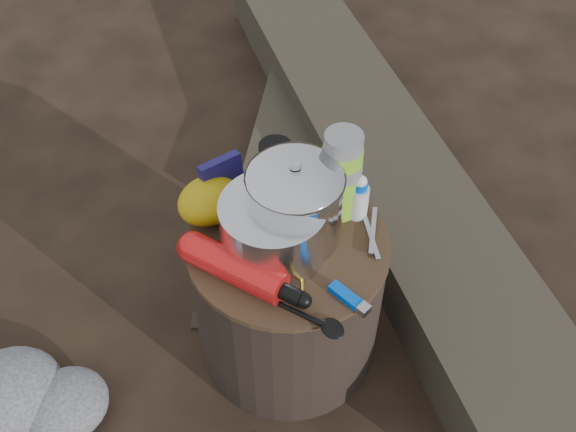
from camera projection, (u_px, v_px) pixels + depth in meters
ground at (288, 342)px, 1.74m from camera, size 60.00×60.00×0.00m
stump at (288, 296)px, 1.60m from camera, size 0.43×0.43×0.40m
log_main at (375, 154)px, 2.09m from camera, size 0.96×2.02×0.17m
log_small at (297, 93)px, 2.35m from camera, size 0.93×0.92×0.09m
foil_windscreen at (273, 228)px, 1.38m from camera, size 0.22×0.22×0.13m
camping_pot at (295, 201)px, 1.39m from camera, size 0.20×0.20×0.20m
fuel_bottle at (236, 268)px, 1.36m from camera, size 0.17×0.28×0.07m
thermos at (341, 174)px, 1.43m from camera, size 0.08×0.08×0.21m
travel_mug at (276, 164)px, 1.53m from camera, size 0.07×0.07×0.11m
stuff_sack at (209, 200)px, 1.46m from camera, size 0.14×0.12×0.10m
food_pouch at (223, 183)px, 1.48m from camera, size 0.10×0.02×0.12m
lighter at (346, 295)px, 1.34m from camera, size 0.04×0.10×0.02m
pot_grabber at (371, 235)px, 1.45m from camera, size 0.11×0.13×0.01m
spork at (298, 312)px, 1.32m from camera, size 0.10×0.16×0.01m
squeeze_bottle at (359, 198)px, 1.46m from camera, size 0.04×0.04×0.10m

